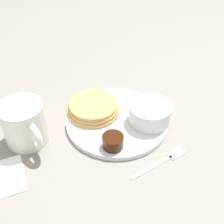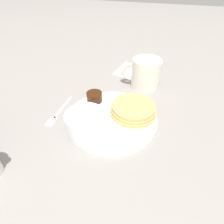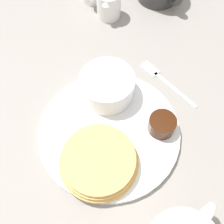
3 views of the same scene
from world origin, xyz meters
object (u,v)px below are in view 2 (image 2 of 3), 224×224
(bowl, at_px, (86,121))
(fork, at_px, (58,113))
(coffee_mug, at_px, (145,73))
(plate, at_px, (112,118))

(bowl, relative_size, fork, 0.70)
(coffee_mug, bearing_deg, plate, -14.66)
(plate, height_order, bowl, bowl)
(plate, bearing_deg, fork, -81.92)
(plate, relative_size, coffee_mug, 1.90)
(bowl, height_order, coffee_mug, coffee_mug)
(plate, xyz_separation_m, bowl, (0.06, -0.05, 0.03))
(coffee_mug, relative_size, fork, 0.93)
(coffee_mug, xyz_separation_m, fork, (0.23, -0.21, -0.05))
(bowl, bearing_deg, plate, 142.41)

